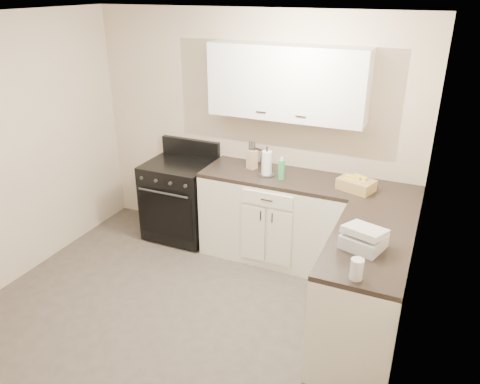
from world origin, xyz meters
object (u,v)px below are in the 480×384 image
at_px(countertop_grill, 363,241).
at_px(paper_towel, 267,163).
at_px(stove, 180,200).
at_px(knife_block, 252,159).
at_px(wicker_basket, 356,185).

bearing_deg(countertop_grill, paper_towel, 154.81).
bearing_deg(stove, knife_block, 6.07).
distance_m(paper_towel, countertop_grill, 1.55).
bearing_deg(wicker_basket, countertop_grill, -76.12).
relative_size(stove, knife_block, 4.35).
bearing_deg(countertop_grill, stove, 171.16).
distance_m(stove, wicker_basket, 2.02).
bearing_deg(paper_towel, knife_block, 151.86).
bearing_deg(knife_block, countertop_grill, -18.58).
relative_size(paper_towel, countertop_grill, 0.91).
xyz_separation_m(stove, countertop_grill, (2.20, -1.06, 0.53)).
relative_size(stove, wicker_basket, 2.72).
xyz_separation_m(paper_towel, wicker_basket, (0.90, -0.01, -0.07)).
height_order(wicker_basket, countertop_grill, wicker_basket).
distance_m(paper_towel, wicker_basket, 0.90).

